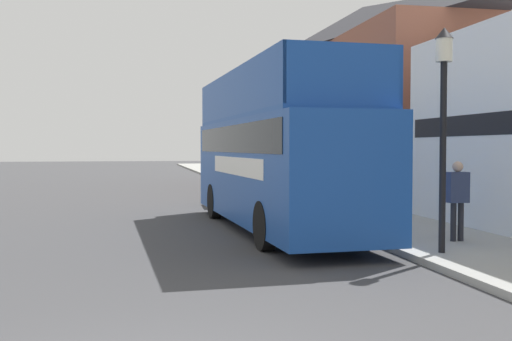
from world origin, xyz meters
name	(u,v)px	position (x,y,z in m)	size (l,w,h in m)	color
ground_plane	(139,199)	(0.00, 21.00, 0.00)	(144.00, 144.00, 0.00)	#3D3D3F
sidewalk	(308,200)	(6.73, 18.00, 0.07)	(3.21, 108.00, 0.14)	#999993
brick_terrace_rear	(362,99)	(11.33, 23.83, 4.71)	(6.00, 21.16, 9.41)	#935642
tour_bus	(275,159)	(3.52, 10.25, 1.90)	(2.95, 10.24, 4.22)	#19479E
parked_car_ahead_of_bus	(244,186)	(3.96, 17.38, 0.74)	(2.02, 4.09, 1.60)	black
pedestrian_third	(457,193)	(6.85, 6.71, 1.21)	(0.47, 0.26, 1.78)	#232328
lamp_post_nearest	(444,97)	(5.79, 5.44, 3.22)	(0.35, 0.35, 4.43)	black
lamp_post_second	(299,119)	(5.61, 15.31, 3.25)	(0.35, 0.35, 4.49)	black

